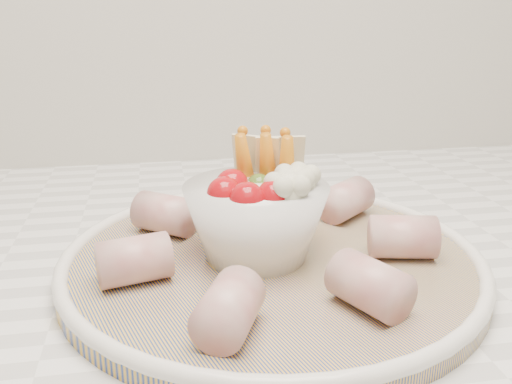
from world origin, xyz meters
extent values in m
cube|color=white|center=(0.00, 1.45, 0.90)|extent=(2.04, 0.62, 0.04)
cylinder|color=navy|center=(-0.11, 1.39, 0.93)|extent=(0.44, 0.44, 0.01)
torus|color=white|center=(-0.11, 1.39, 0.94)|extent=(0.35, 0.35, 0.01)
sphere|color=#A90A11|center=(-0.15, 1.38, 1.00)|extent=(0.03, 0.03, 0.03)
sphere|color=#A90A11|center=(-0.14, 1.36, 1.00)|extent=(0.03, 0.03, 0.03)
sphere|color=#A90A11|center=(-0.12, 1.37, 1.00)|extent=(0.03, 0.03, 0.03)
sphere|color=#A90A11|center=(-0.14, 1.40, 1.00)|extent=(0.03, 0.03, 0.03)
sphere|color=#436220|center=(-0.12, 1.41, 0.99)|extent=(0.02, 0.02, 0.02)
cone|color=#C87012|center=(-0.13, 1.42, 1.00)|extent=(0.03, 0.04, 0.06)
cone|color=#C87012|center=(-0.11, 1.42, 1.00)|extent=(0.03, 0.04, 0.06)
cone|color=#C87012|center=(-0.10, 1.41, 1.00)|extent=(0.03, 0.04, 0.06)
sphere|color=beige|center=(-0.09, 1.39, 1.00)|extent=(0.03, 0.03, 0.03)
sphere|color=beige|center=(-0.10, 1.37, 1.00)|extent=(0.03, 0.03, 0.03)
cube|color=beige|center=(-0.12, 1.43, 1.01)|extent=(0.04, 0.03, 0.05)
cube|color=beige|center=(-0.10, 1.43, 1.01)|extent=(0.04, 0.01, 0.05)
cylinder|color=#B35252|center=(-0.01, 1.37, 0.95)|extent=(0.06, 0.05, 0.04)
cylinder|color=#B35252|center=(-0.02, 1.46, 0.95)|extent=(0.06, 0.06, 0.04)
cylinder|color=#B35252|center=(-0.11, 1.51, 0.95)|extent=(0.04, 0.05, 0.04)
cylinder|color=#B35252|center=(-0.20, 1.46, 0.95)|extent=(0.06, 0.06, 0.04)
cylinder|color=#B35252|center=(-0.22, 1.36, 0.95)|extent=(0.06, 0.05, 0.04)
cylinder|color=#B35252|center=(-0.16, 1.28, 0.95)|extent=(0.05, 0.06, 0.04)
cylinder|color=#B35252|center=(-0.06, 1.30, 0.95)|extent=(0.06, 0.06, 0.04)
camera|label=1|loc=(-0.20, 0.97, 1.14)|focal=40.00mm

